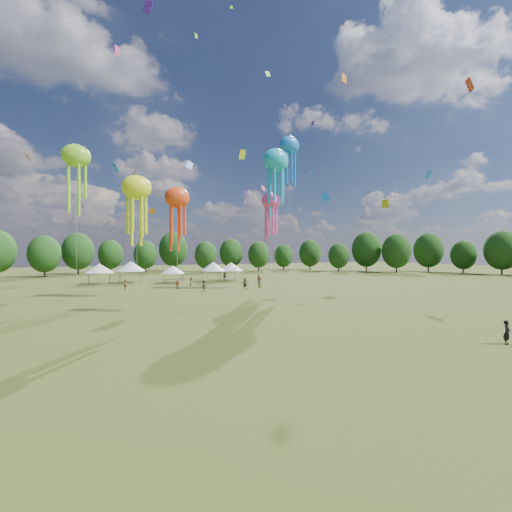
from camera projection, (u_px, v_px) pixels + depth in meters
name	position (u px, v px, depth m)	size (l,w,h in m)	color
ground	(413.00, 357.00, 19.83)	(300.00, 300.00, 0.00)	#384416
observer_main	(507.00, 332.00, 22.43)	(0.60, 0.40, 1.65)	black
spectator_near	(204.00, 286.00, 52.83)	(0.86, 0.67, 1.76)	gray
spectators_far	(228.00, 281.00, 61.60)	(25.56, 18.93, 1.89)	gray
festival_tents	(168.00, 267.00, 68.83)	(32.20, 10.62, 4.46)	#47474C
show_kites	(217.00, 176.00, 57.06)	(46.07, 31.04, 32.02)	#EBFF1A
small_kites	(213.00, 115.00, 56.68)	(68.28, 64.18, 45.08)	#EBFF1A
treeline	(166.00, 251.00, 74.62)	(201.57, 95.24, 13.43)	#38281C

